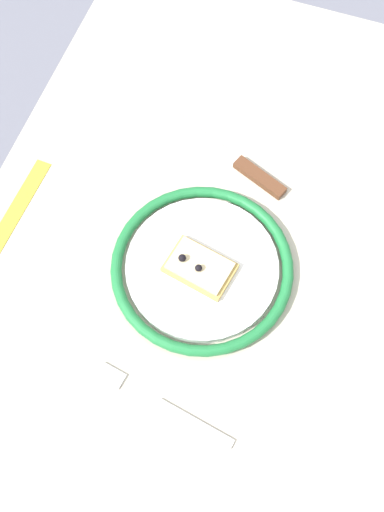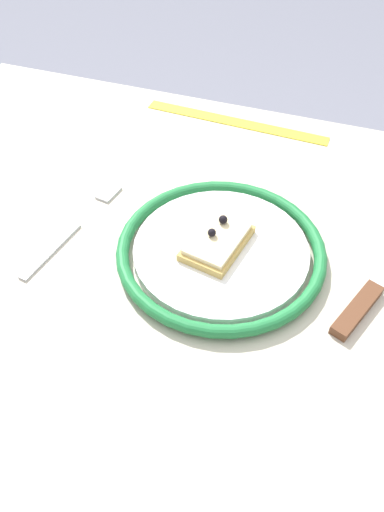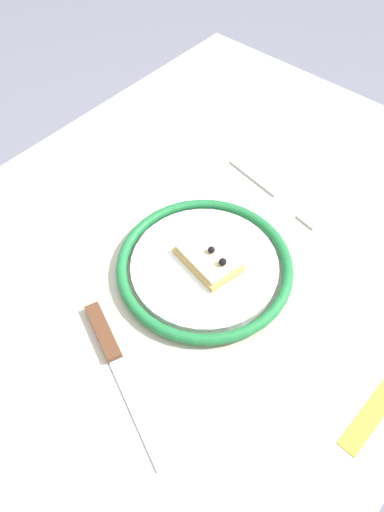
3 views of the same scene
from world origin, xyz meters
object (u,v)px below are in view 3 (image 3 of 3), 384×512
(fork, at_px, (274,193))
(plate, at_px, (206,264))
(pizza_slice_near, at_px, (208,258))
(dining_table, at_px, (187,291))
(knife, at_px, (112,352))

(fork, bearing_deg, plate, 4.11)
(pizza_slice_near, height_order, fork, pizza_slice_near)
(plate, bearing_deg, dining_table, -82.88)
(plate, height_order, fork, plate)
(dining_table, bearing_deg, fork, 174.03)
(knife, xyz_separation_m, fork, (-0.38, -0.01, -0.00))
(dining_table, distance_m, fork, 0.22)
(dining_table, height_order, fork, fork)
(pizza_slice_near, bearing_deg, plate, -48.25)
(knife, relative_size, fork, 1.14)
(dining_table, relative_size, pizza_slice_near, 10.61)
(pizza_slice_near, bearing_deg, dining_table, -80.64)
(knife, bearing_deg, fork, -178.62)
(pizza_slice_near, relative_size, knife, 0.45)
(fork, bearing_deg, dining_table, -5.97)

